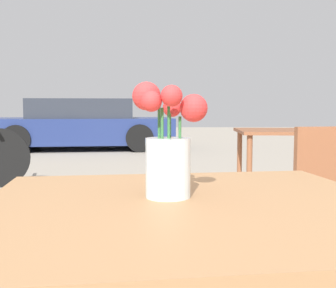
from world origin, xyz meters
name	(u,v)px	position (x,y,z in m)	size (l,w,h in m)	color
table_front	(191,241)	(0.00, 0.00, 0.63)	(1.03, 0.95, 0.72)	#9E7047
flower_vase	(168,152)	(-0.05, 0.06, 0.83)	(0.18, 0.14, 0.28)	silver
table_back	(284,141)	(1.18, 2.98, 0.63)	(0.94, 0.88, 0.74)	brown
parked_car	(82,125)	(-1.67, 8.86, 0.56)	(4.26, 2.17, 1.15)	navy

